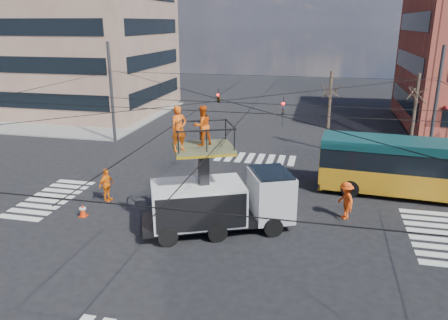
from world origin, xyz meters
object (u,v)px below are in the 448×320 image
(utility_truck, at_px, (221,190))
(worker_ground, at_px, (106,185))
(traffic_cone, at_px, (83,210))
(flagger, at_px, (346,201))
(city_bus, at_px, (430,168))

(utility_truck, xyz_separation_m, worker_ground, (-6.91, 1.96, -1.08))
(traffic_cone, distance_m, flagger, 13.21)
(city_bus, relative_size, flagger, 6.23)
(city_bus, bearing_deg, traffic_cone, -155.06)
(traffic_cone, bearing_deg, flagger, 11.80)
(worker_ground, bearing_deg, flagger, -73.28)
(utility_truck, relative_size, flagger, 3.80)
(worker_ground, height_order, flagger, flagger)
(city_bus, bearing_deg, utility_truck, -143.89)
(city_bus, bearing_deg, flagger, -135.32)
(flagger, bearing_deg, utility_truck, -91.76)
(utility_truck, distance_m, worker_ground, 7.26)
(traffic_cone, relative_size, worker_ground, 0.36)
(utility_truck, height_order, city_bus, utility_truck)
(traffic_cone, distance_m, worker_ground, 2.24)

